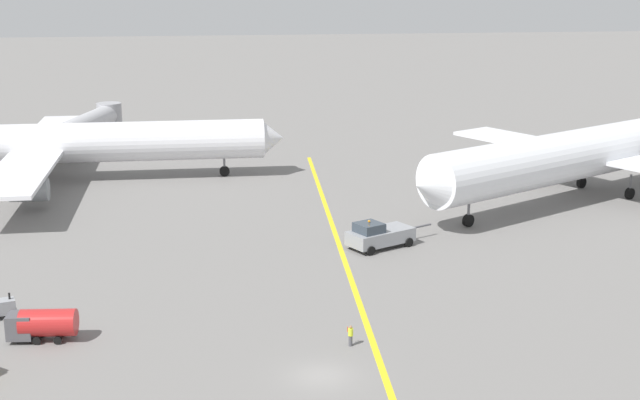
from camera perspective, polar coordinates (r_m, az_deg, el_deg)
name	(u,v)px	position (r m, az deg, el deg)	size (l,w,h in m)	color
ground_plane	(321,376)	(61.29, 0.07, -11.04)	(600.00, 600.00, 0.00)	slate
taxiway_stripe	(364,316)	(71.01, 2.78, -7.33)	(0.50, 120.00, 0.01)	yellow
airliner_at_gate_left	(55,144)	(117.99, -16.36, 3.40)	(56.45, 49.76, 15.47)	silver
airliner_being_pushed	(592,152)	(109.86, 16.80, 2.91)	(50.44, 40.16, 16.99)	white
pushback_tug	(379,235)	(87.36, 3.73, -2.22)	(9.34, 5.86, 2.96)	gray
gse_gpu_cart_small	(3,307)	(74.68, -19.36, -6.41)	(2.49, 2.17, 1.90)	gray
gse_fuel_bowser_stubby	(41,324)	(69.09, -17.17, -7.46)	(5.05, 2.36, 2.40)	red
ground_crew_marshaller_foreground	(351,335)	(65.46, 1.94, -8.53)	(0.39, 0.44, 1.56)	#4C4C51
jet_bridge	(95,121)	(138.43, -14.02, 4.85)	(7.66, 18.08, 5.82)	#B7B7BC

